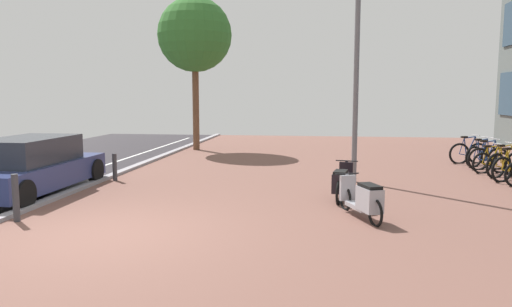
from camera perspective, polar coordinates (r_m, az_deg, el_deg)
name	(u,v)px	position (r m, az deg, el deg)	size (l,w,h in m)	color
ground	(191,239)	(8.13, -7.71, -10.01)	(21.00, 40.00, 0.13)	#282229
bicycle_rack_05	(511,168)	(14.78, 28.06, -1.57)	(1.29, 0.74, 1.01)	black
bicycle_rack_06	(505,165)	(15.45, 27.47, -1.19)	(1.30, 0.78, 1.02)	black
bicycle_rack_07	(492,162)	(16.05, 26.19, -0.95)	(1.26, 0.51, 0.92)	black
bicycle_rack_08	(488,158)	(16.73, 25.86, -0.54)	(1.37, 0.50, 1.02)	black
bicycle_rack_09	(482,156)	(17.39, 25.21, -0.26)	(1.25, 0.78, 1.00)	black
bicycle_rack_10	(469,153)	(17.98, 23.93, 0.04)	(1.40, 0.50, 1.02)	black
scooter_near	(342,183)	(10.93, 10.17, -3.44)	(0.63, 1.74, 0.83)	black
scooter_mid	(364,199)	(9.31, 12.66, -5.31)	(0.86, 1.69, 0.79)	black
parked_car_near	(31,167)	(12.64, -25.19, -1.43)	(1.86, 4.22, 1.34)	navy
lamp_post	(357,61)	(13.13, 11.85, 10.69)	(0.20, 0.52, 5.81)	slate
street_tree	(195,35)	(20.78, -7.29, 13.75)	(3.10, 3.10, 6.39)	brown
bollard_near	(16,198)	(9.96, -26.63, -4.74)	(0.12, 0.12, 0.89)	#38383D
bollard_far	(115,167)	(13.70, -16.43, -1.56)	(0.12, 0.12, 0.75)	#38383D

